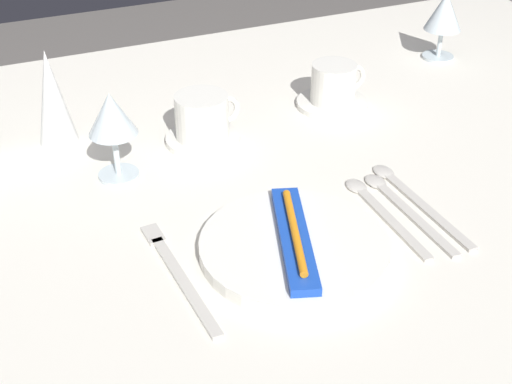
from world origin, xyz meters
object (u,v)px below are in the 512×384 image
Objects in this scene: toothbrush_package at (294,237)px; napkin_folded at (52,98)px; fork_outer at (177,271)px; spoon_dessert at (398,202)px; wine_glass_right at (112,118)px; coffee_cup_left at (334,83)px; coffee_cup_right at (203,116)px; spoon_tea at (409,194)px; wine_glass_left at (444,14)px; spoon_soup at (376,206)px; dinner_plate at (294,247)px.

napkin_folded reaches higher than toothbrush_package.
fork_outer is 1.08× the size of spoon_dessert.
fork_outer is at bearing -87.92° from wine_glass_right.
coffee_cup_right is at bearing -173.17° from coffee_cup_left.
spoon_tea is at bearing 23.59° from spoon_dessert.
coffee_cup_left is 0.32m from wine_glass_left.
fork_outer is at bearing -115.91° from coffee_cup_right.
napkin_folded is at bearing 137.39° from spoon_dessert.
coffee_cup_right is at bearing 64.09° from fork_outer.
napkin_folded is at bearing 135.21° from spoon_soup.
napkin_folded is (-0.06, 0.14, -0.02)m from wine_glass_right.
spoon_dessert is 0.56m from wine_glass_left.
coffee_cup_right is 0.24m from napkin_folded.
coffee_cup_left reaches higher than spoon_dessert.
napkin_folded is at bearing -176.79° from wine_glass_left.
wine_glass_right reaches higher than spoon_dessert.
coffee_cup_left is at bearing 71.92° from spoon_soup.
coffee_cup_right reaches higher than spoon_soup.
toothbrush_package reaches higher than spoon_soup.
spoon_dessert is 0.34m from coffee_cup_right.
dinner_plate is at bearing -89.03° from coffee_cup_right.
toothbrush_package is 0.15m from fork_outer.
spoon_soup is (0.15, 0.04, -0.01)m from dinner_plate.
spoon_soup is at bearing -36.14° from wine_glass_right.
wine_glass_left is 0.73m from wine_glass_right.
wine_glass_right is at bearing 146.17° from spoon_dessert.
spoon_tea is (0.36, 0.03, 0.00)m from fork_outer.
toothbrush_package is 0.99× the size of spoon_dessert.
spoon_dessert is at bearing -6.51° from spoon_soup.
fork_outer is (-0.15, 0.02, -0.01)m from dinner_plate.
wine_glass_right is (-0.01, 0.25, 0.09)m from fork_outer.
dinner_plate is 0.15m from fork_outer.
coffee_cup_right is 0.81× the size of wine_glass_left.
napkin_folded reaches higher than coffee_cup_left.
napkin_folded reaches higher than spoon_tea.
dinner_plate reaches higher than spoon_soup.
dinner_plate reaches higher than fork_outer.
spoon_tea is 1.45× the size of napkin_folded.
coffee_cup_left is at bearing 54.44° from dinner_plate.
wine_glass_left is at bearing 19.28° from coffee_cup_left.
spoon_soup reaches higher than fork_outer.
coffee_cup_right is at bearing 17.86° from wine_glass_right.
wine_glass_left and wine_glass_right have the same top height.
coffee_cup_left reaches higher than spoon_soup.
coffee_cup_left is at bearing 54.44° from toothbrush_package.
wine_glass_right is 0.87× the size of napkin_folded.
toothbrush_package is at bearing -163.66° from spoon_soup.
napkin_folded is (-0.22, 0.41, 0.05)m from toothbrush_package.
fork_outer is 2.09× the size of coffee_cup_right.
spoon_tea is 0.34m from coffee_cup_right.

